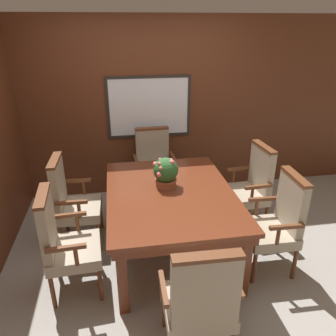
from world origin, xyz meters
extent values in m
plane|color=#A39E93|center=(0.00, 0.00, 0.00)|extent=(14.00, 14.00, 0.00)
cube|color=#5B2D19|center=(0.00, 1.68, 1.23)|extent=(7.20, 0.06, 2.45)
cube|color=white|center=(-0.01, 1.64, 1.27)|extent=(1.08, 0.01, 0.77)
cube|color=#282623|center=(-0.01, 1.63, 1.68)|extent=(1.15, 0.02, 0.04)
cube|color=#282623|center=(-0.01, 1.63, 0.87)|extent=(1.15, 0.02, 0.03)
cube|color=#282623|center=(-0.56, 1.63, 1.27)|extent=(0.03, 0.02, 0.77)
cube|color=#282623|center=(0.55, 1.63, 1.27)|extent=(0.03, 0.02, 0.77)
cube|color=maroon|center=(-0.51, -0.62, 0.35)|extent=(0.09, 0.09, 0.70)
cube|color=maroon|center=(0.57, -0.62, 0.35)|extent=(0.09, 0.09, 0.70)
cube|color=maroon|center=(-0.51, 0.88, 0.35)|extent=(0.09, 0.09, 0.70)
cube|color=maroon|center=(0.57, 0.88, 0.35)|extent=(0.09, 0.09, 0.70)
cube|color=maroon|center=(0.03, 0.13, 0.66)|extent=(1.23, 1.65, 0.09)
cube|color=maroon|center=(0.03, 0.13, 0.72)|extent=(1.29, 1.71, 0.04)
cylinder|color=brown|center=(0.76, -0.05, 0.18)|extent=(0.04, 0.04, 0.36)
cylinder|color=brown|center=(0.75, -0.49, 0.18)|extent=(0.04, 0.04, 0.36)
cylinder|color=brown|center=(1.17, -0.06, 0.18)|extent=(0.04, 0.04, 0.36)
cylinder|color=brown|center=(1.16, -0.50, 0.18)|extent=(0.04, 0.04, 0.36)
cube|color=tan|center=(0.96, -0.27, 0.41)|extent=(0.49, 0.51, 0.11)
cube|color=tan|center=(1.15, -0.28, 0.74)|extent=(0.09, 0.46, 0.54)
cube|color=brown|center=(1.15, -0.28, 1.02)|extent=(0.10, 0.46, 0.03)
cylinder|color=brown|center=(0.93, -0.02, 0.56)|extent=(0.04, 0.04, 0.18)
cube|color=brown|center=(1.00, -0.02, 0.65)|extent=(0.33, 0.05, 0.04)
cylinder|color=brown|center=(0.91, -0.53, 0.56)|extent=(0.04, 0.04, 0.18)
cube|color=brown|center=(0.98, -0.53, 0.65)|extent=(0.33, 0.05, 0.04)
cylinder|color=brown|center=(-0.19, 1.04, 0.18)|extent=(0.04, 0.04, 0.36)
cylinder|color=brown|center=(0.24, 1.07, 0.18)|extent=(0.04, 0.04, 0.36)
cylinder|color=brown|center=(-0.21, 1.46, 0.18)|extent=(0.04, 0.04, 0.36)
cylinder|color=brown|center=(0.22, 1.48, 0.18)|extent=(0.04, 0.04, 0.36)
cube|color=tan|center=(0.02, 1.26, 0.41)|extent=(0.52, 0.50, 0.11)
cube|color=tan|center=(0.01, 1.46, 0.74)|extent=(0.46, 0.10, 0.54)
cube|color=brown|center=(0.01, 1.46, 1.02)|extent=(0.46, 0.11, 0.03)
cylinder|color=brown|center=(-0.24, 1.21, 0.56)|extent=(0.04, 0.04, 0.18)
cube|color=brown|center=(-0.24, 1.28, 0.65)|extent=(0.05, 0.33, 0.04)
cylinder|color=brown|center=(0.27, 1.24, 0.56)|extent=(0.04, 0.04, 0.18)
cube|color=brown|center=(0.27, 1.31, 0.65)|extent=(0.05, 0.33, 0.04)
cylinder|color=brown|center=(-0.74, 0.27, 0.18)|extent=(0.04, 0.04, 0.36)
cylinder|color=brown|center=(-0.73, 0.71, 0.18)|extent=(0.04, 0.04, 0.36)
cylinder|color=brown|center=(-1.15, 0.28, 0.18)|extent=(0.04, 0.04, 0.36)
cylinder|color=brown|center=(-1.14, 0.72, 0.18)|extent=(0.04, 0.04, 0.36)
cube|color=tan|center=(-0.94, 0.49, 0.41)|extent=(0.48, 0.51, 0.11)
cube|color=tan|center=(-1.14, 0.50, 0.74)|extent=(0.09, 0.46, 0.54)
cube|color=brown|center=(-1.14, 0.50, 1.02)|extent=(0.10, 0.46, 0.03)
cylinder|color=brown|center=(-0.91, 0.24, 0.56)|extent=(0.04, 0.04, 0.18)
cube|color=brown|center=(-0.98, 0.24, 0.65)|extent=(0.33, 0.04, 0.04)
cylinder|color=brown|center=(-0.90, 0.75, 0.56)|extent=(0.04, 0.04, 0.18)
cube|color=brown|center=(-0.97, 0.75, 0.65)|extent=(0.33, 0.04, 0.04)
cylinder|color=brown|center=(0.79, 0.71, 0.18)|extent=(0.04, 0.04, 0.36)
cylinder|color=brown|center=(0.82, 0.28, 0.18)|extent=(0.04, 0.04, 0.36)
cylinder|color=brown|center=(1.20, 0.74, 0.18)|extent=(0.04, 0.04, 0.36)
cylinder|color=brown|center=(1.23, 0.31, 0.18)|extent=(0.04, 0.04, 0.36)
cube|color=tan|center=(1.01, 0.51, 0.41)|extent=(0.51, 0.53, 0.11)
cube|color=tan|center=(1.20, 0.52, 0.74)|extent=(0.11, 0.46, 0.54)
cube|color=brown|center=(1.20, 0.52, 1.02)|extent=(0.12, 0.46, 0.03)
cylinder|color=brown|center=(0.96, 0.76, 0.56)|extent=(0.04, 0.04, 0.18)
cube|color=brown|center=(1.03, 0.77, 0.65)|extent=(0.33, 0.06, 0.04)
cylinder|color=brown|center=(0.99, 0.25, 0.56)|extent=(0.04, 0.04, 0.18)
cube|color=brown|center=(1.06, 0.26, 0.65)|extent=(0.33, 0.06, 0.04)
cylinder|color=brown|center=(0.25, -0.86, 0.18)|extent=(0.04, 0.04, 0.36)
cylinder|color=brown|center=(-0.18, -0.85, 0.18)|extent=(0.04, 0.04, 0.36)
cube|color=tan|center=(0.03, -1.06, 0.41)|extent=(0.51, 0.48, 0.11)
cube|color=tan|center=(0.02, -1.25, 0.74)|extent=(0.46, 0.09, 0.54)
cube|color=brown|center=(0.02, -1.25, 1.02)|extent=(0.46, 0.10, 0.03)
cylinder|color=brown|center=(0.29, -1.03, 0.56)|extent=(0.04, 0.04, 0.18)
cube|color=brown|center=(0.29, -1.10, 0.65)|extent=(0.04, 0.33, 0.04)
cylinder|color=brown|center=(-0.23, -1.01, 0.56)|extent=(0.04, 0.04, 0.18)
cube|color=brown|center=(-0.23, -1.09, 0.65)|extent=(0.04, 0.33, 0.04)
cylinder|color=brown|center=(-0.71, -0.47, 0.18)|extent=(0.04, 0.04, 0.36)
cylinder|color=brown|center=(-0.74, -0.03, 0.18)|extent=(0.04, 0.04, 0.36)
cylinder|color=brown|center=(-1.12, -0.49, 0.18)|extent=(0.04, 0.04, 0.36)
cylinder|color=brown|center=(-1.15, -0.06, 0.18)|extent=(0.04, 0.04, 0.36)
cube|color=tan|center=(-0.93, -0.26, 0.41)|extent=(0.50, 0.52, 0.11)
cube|color=tan|center=(-1.12, -0.27, 0.74)|extent=(0.11, 0.46, 0.54)
cube|color=brown|center=(-1.12, -0.27, 1.02)|extent=(0.12, 0.46, 0.03)
cylinder|color=brown|center=(-0.88, -0.52, 0.56)|extent=(0.04, 0.04, 0.18)
cube|color=brown|center=(-0.95, -0.52, 0.65)|extent=(0.33, 0.06, 0.04)
cylinder|color=brown|center=(-0.91, 0.00, 0.56)|extent=(0.04, 0.04, 0.18)
cube|color=brown|center=(-0.98, -0.01, 0.65)|extent=(0.33, 0.06, 0.04)
cylinder|color=#9E5638|center=(0.01, 0.26, 0.79)|extent=(0.21, 0.21, 0.08)
cylinder|color=#9E5638|center=(0.01, 0.26, 0.82)|extent=(0.23, 0.23, 0.02)
sphere|color=#2D602D|center=(0.01, 0.26, 0.93)|extent=(0.26, 0.26, 0.26)
sphere|color=#F96B63|center=(0.13, 0.29, 0.93)|extent=(0.04, 0.04, 0.04)
sphere|color=#EC7766|center=(-0.10, 0.29, 0.99)|extent=(0.06, 0.06, 0.06)
sphere|color=#E88072|center=(0.06, 0.26, 1.04)|extent=(0.04, 0.04, 0.04)
sphere|color=#E67E7D|center=(-0.09, 0.35, 0.94)|extent=(0.04, 0.04, 0.04)
sphere|color=#F77961|center=(-0.06, 0.18, 0.99)|extent=(0.04, 0.04, 0.04)
sphere|color=#E36D7D|center=(-0.05, 0.30, 1.03)|extent=(0.04, 0.04, 0.04)
sphere|color=#DC6971|center=(0.06, 0.22, 1.03)|extent=(0.06, 0.06, 0.06)
sphere|color=#EC6772|center=(-0.06, 0.22, 1.02)|extent=(0.04, 0.04, 0.04)
sphere|color=#F66C7A|center=(-0.08, 0.17, 0.93)|extent=(0.05, 0.05, 0.05)
camera|label=1|loc=(-0.48, -2.80, 2.33)|focal=35.00mm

